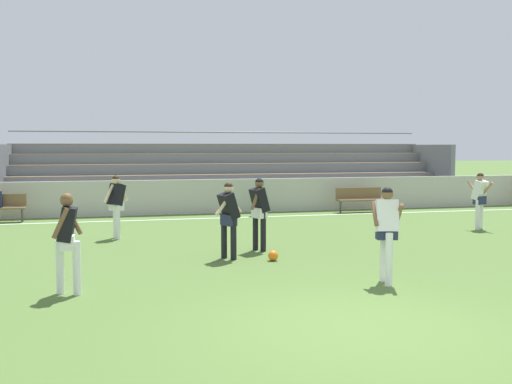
% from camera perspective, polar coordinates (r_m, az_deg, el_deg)
% --- Properties ---
extents(ground_plane, '(160.00, 160.00, 0.00)m').
position_cam_1_polar(ground_plane, '(8.12, 10.08, -13.00)').
color(ground_plane, '#4C6B30').
extents(field_line_sideline, '(44.00, 0.12, 0.01)m').
position_cam_1_polar(field_line_sideline, '(19.75, -4.39, -2.58)').
color(field_line_sideline, white).
rests_on(field_line_sideline, ground).
extents(sideline_wall, '(48.00, 0.16, 1.24)m').
position_cam_1_polar(sideline_wall, '(21.12, -5.04, -0.44)').
color(sideline_wall, '#BCB7AD').
rests_on(sideline_wall, ground).
extents(bleacher_stand, '(18.19, 3.84, 3.09)m').
position_cam_1_polar(bleacher_stand, '(24.17, -2.03, 1.91)').
color(bleacher_stand, '#897051').
rests_on(bleacher_stand, ground).
extents(bench_near_bin, '(1.80, 0.40, 0.90)m').
position_cam_1_polar(bench_near_bin, '(21.89, 10.12, -0.51)').
color(bench_near_bin, brown).
rests_on(bench_near_bin, ground).
extents(trash_bin, '(0.44, 0.44, 0.92)m').
position_cam_1_polar(trash_bin, '(20.42, 0.30, -1.04)').
color(trash_bin, '#2D7F3D').
rests_on(trash_bin, ground).
extents(player_dark_wide_left, '(0.53, 0.48, 1.70)m').
position_cam_1_polar(player_dark_wide_left, '(13.50, 0.33, -1.53)').
color(player_dark_wide_left, black).
rests_on(player_dark_wide_left, ground).
extents(player_dark_overlapping, '(0.68, 0.49, 1.66)m').
position_cam_1_polar(player_dark_overlapping, '(12.52, -2.70, -2.13)').
color(player_dark_overlapping, black).
rests_on(player_dark_overlapping, ground).
extents(player_white_pressing_high, '(0.58, 0.55, 1.72)m').
position_cam_1_polar(player_white_pressing_high, '(10.53, 12.70, -3.27)').
color(player_white_pressing_high, white).
rests_on(player_white_pressing_high, ground).
extents(player_dark_trailing_run, '(0.47, 0.45, 1.67)m').
position_cam_1_polar(player_dark_trailing_run, '(10.01, -18.00, -3.96)').
color(player_dark_trailing_run, white).
rests_on(player_dark_trailing_run, ground).
extents(player_dark_challenging, '(0.66, 0.53, 1.67)m').
position_cam_1_polar(player_dark_challenging, '(15.72, -13.55, -0.87)').
color(player_dark_challenging, white).
rests_on(player_dark_challenging, ground).
extents(player_white_dropping_back, '(0.49, 0.67, 1.66)m').
position_cam_1_polar(player_white_dropping_back, '(18.26, 21.10, -0.34)').
color(player_white_dropping_back, white).
rests_on(player_white_dropping_back, ground).
extents(soccer_ball, '(0.22, 0.22, 0.22)m').
position_cam_1_polar(soccer_ball, '(12.45, 1.69, -6.26)').
color(soccer_ball, orange).
rests_on(soccer_ball, ground).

